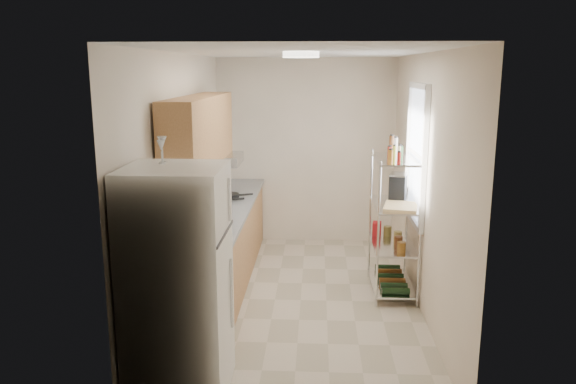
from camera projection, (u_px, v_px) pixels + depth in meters
The scene contains 16 objects.
room at pixel (301, 182), 5.78m from camera, with size 2.52×4.42×2.62m.
counter_run at pixel (222, 246), 6.43m from camera, with size 0.63×3.51×0.90m.
upper_cabinets at pixel (200, 131), 5.82m from camera, with size 0.33×2.20×0.72m, color tan.
range_hood at pixel (220, 159), 6.69m from camera, with size 0.50×0.60×0.12m, color #B7BABC.
window at pixel (417, 154), 6.00m from camera, with size 0.06×1.00×1.46m, color white.
bakers_rack at pixel (395, 195), 6.06m from camera, with size 0.45×0.90×1.73m.
ceiling_dome at pixel (301, 55), 5.21m from camera, with size 0.34×0.34×0.06m, color white.
refrigerator at pixel (178, 282), 4.19m from camera, with size 0.72×0.72×1.76m, color white.
wine_glass_a at pixel (162, 150), 4.16m from camera, with size 0.07×0.07×0.20m, color silver, non-canonical shape.
wine_glass_b at pixel (161, 152), 4.11m from camera, with size 0.06×0.06×0.18m, color silver, non-canonical shape.
rice_cooker at pixel (213, 201), 6.28m from camera, with size 0.23×0.23×0.19m, color silver.
frying_pan_large at pixel (222, 201), 6.62m from camera, with size 0.23×0.23×0.04m, color black.
frying_pan_small at pixel (229, 196), 6.86m from camera, with size 0.25×0.25×0.05m, color black.
cutting_board at pixel (401, 207), 5.90m from camera, with size 0.34×0.44×0.03m, color tan.
espresso_machine at pixel (398, 187), 6.22m from camera, with size 0.17×0.26×0.30m, color black.
storage_bag at pixel (377, 228), 6.49m from camera, with size 0.09×0.13×0.15m, color #A31417.
Camera 1 is at (0.16, -5.67, 2.44)m, focal length 35.00 mm.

